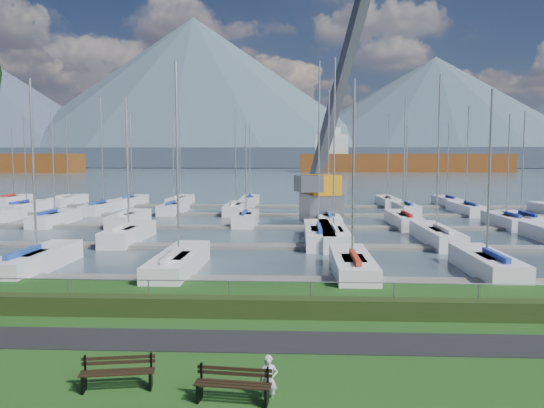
# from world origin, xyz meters

# --- Properties ---
(path) EXTENTS (160.00, 2.00, 0.04)m
(path) POSITION_xyz_m (0.00, -3.00, 0.01)
(path) COLOR black
(path) RESTS_ON grass
(water) EXTENTS (800.00, 540.00, 0.20)m
(water) POSITION_xyz_m (0.00, 260.00, -0.40)
(water) COLOR #3E515B
(hedge) EXTENTS (80.00, 0.70, 0.70)m
(hedge) POSITION_xyz_m (0.00, -0.40, 0.35)
(hedge) COLOR #243312
(hedge) RESTS_ON grass
(fence) EXTENTS (80.00, 0.04, 0.04)m
(fence) POSITION_xyz_m (0.00, 0.00, 1.20)
(fence) COLOR gray
(fence) RESTS_ON grass
(foothill) EXTENTS (900.00, 80.00, 12.00)m
(foothill) POSITION_xyz_m (0.00, 330.00, 6.00)
(foothill) COLOR #3A4455
(foothill) RESTS_ON water
(mountains) EXTENTS (1190.00, 360.00, 115.00)m
(mountains) POSITION_xyz_m (7.35, 404.62, 46.68)
(mountains) COLOR #465066
(mountains) RESTS_ON water
(docks) EXTENTS (90.00, 41.60, 0.25)m
(docks) POSITION_xyz_m (0.00, 26.00, -0.22)
(docks) COLOR gray
(docks) RESTS_ON water
(bench_left) EXTENTS (1.84, 0.71, 0.85)m
(bench_left) POSITION_xyz_m (-2.93, -6.53, 0.42)
(bench_left) COLOR black
(bench_left) RESTS_ON grass
(bench_right) EXTENTS (1.83, 0.60, 0.85)m
(bench_right) POSITION_xyz_m (0.00, -7.09, 0.42)
(bench_right) COLOR black
(bench_right) RESTS_ON grass
(person) EXTENTS (0.45, 0.32, 1.18)m
(person) POSITION_xyz_m (0.82, -6.82, 0.59)
(person) COLOR silver
(person) RESTS_ON grass
(crane) EXTENTS (7.24, 13.08, 22.35)m
(crane) POSITION_xyz_m (4.11, 29.96, 5.33)
(crane) COLOR slate
(crane) RESTS_ON water
(cargo_ship_mid) EXTENTS (90.55, 20.26, 21.50)m
(cargo_ship_mid) POSITION_xyz_m (43.50, 216.17, 3.63)
(cargo_ship_mid) COLOR brown
(cargo_ship_mid) RESTS_ON water
(sailboat_fleet) EXTENTS (74.69, 49.42, 13.22)m
(sailboat_fleet) POSITION_xyz_m (-0.93, 28.35, 5.33)
(sailboat_fleet) COLOR navy
(sailboat_fleet) RESTS_ON water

